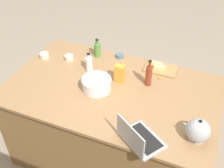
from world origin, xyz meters
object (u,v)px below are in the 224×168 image
(laptop, at_px, (138,139))
(bottle_soy, at_px, (149,75))
(bottle_olive, at_px, (97,49))
(ramekin_small, at_px, (44,55))
(candy_bag, at_px, (120,73))
(ramekin_wide, at_px, (120,56))
(cutting_board, at_px, (161,69))
(mixing_bowl_large, at_px, (97,84))
(ramekin_medium, at_px, (69,57))
(butter_stick_left, at_px, (157,64))
(butter_stick_right, at_px, (160,67))
(kettle, at_px, (198,131))
(bottle_vinegar, at_px, (89,64))

(laptop, bearing_deg, bottle_soy, -78.97)
(bottle_soy, bearing_deg, bottle_olive, -22.34)
(ramekin_small, bearing_deg, candy_bag, 175.27)
(ramekin_wide, bearing_deg, cutting_board, 174.41)
(mixing_bowl_large, distance_m, ramekin_small, 0.77)
(ramekin_medium, xyz_separation_m, ramekin_wide, (-0.47, -0.23, -0.00))
(butter_stick_left, bearing_deg, cutting_board, 153.66)
(laptop, relative_size, bottle_soy, 1.46)
(butter_stick_right, xyz_separation_m, ramekin_medium, (0.91, 0.17, -0.01))
(bottle_soy, relative_size, bottle_olive, 1.32)
(ramekin_medium, bearing_deg, ramekin_wide, -153.51)
(cutting_board, bearing_deg, kettle, 121.66)
(cutting_board, bearing_deg, candy_bag, 46.66)
(bottle_soy, bearing_deg, ramekin_wide, -38.53)
(bottle_soy, distance_m, butter_stick_left, 0.31)
(bottle_soy, distance_m, cutting_board, 0.30)
(ramekin_small, bearing_deg, bottle_soy, 178.95)
(ramekin_small, bearing_deg, cutting_board, -167.76)
(ramekin_medium, distance_m, candy_bag, 0.63)
(candy_bag, bearing_deg, mixing_bowl_large, 52.85)
(kettle, distance_m, cutting_board, 0.88)
(candy_bag, bearing_deg, butter_stick_left, -126.97)
(ramekin_medium, bearing_deg, butter_stick_left, -166.40)
(bottle_vinegar, relative_size, kettle, 0.90)
(bottle_olive, distance_m, candy_bag, 0.48)
(ramekin_small, height_order, ramekin_medium, ramekin_small)
(butter_stick_right, bearing_deg, bottle_soy, 81.03)
(bottle_soy, height_order, bottle_olive, bottle_soy)
(kettle, distance_m, candy_bag, 0.87)
(laptop, relative_size, butter_stick_left, 3.47)
(mixing_bowl_large, relative_size, ramekin_wide, 3.46)
(bottle_vinegar, relative_size, ramekin_wide, 2.52)
(ramekin_wide, bearing_deg, bottle_vinegar, 59.54)
(laptop, relative_size, cutting_board, 1.24)
(bottle_olive, bearing_deg, ramekin_medium, 35.19)
(bottle_soy, relative_size, cutting_board, 0.85)
(bottle_vinegar, distance_m, ramekin_medium, 0.30)
(mixing_bowl_large, distance_m, kettle, 0.94)
(bottle_vinegar, xyz_separation_m, bottle_soy, (-0.59, -0.00, 0.03))
(cutting_board, bearing_deg, laptop, 94.91)
(laptop, height_order, bottle_olive, laptop)
(laptop, distance_m, bottle_vinegar, 0.99)
(mixing_bowl_large, bearing_deg, butter_stick_right, -131.82)
(mixing_bowl_large, relative_size, kettle, 1.24)
(mixing_bowl_large, height_order, bottle_soy, bottle_soy)
(cutting_board, xyz_separation_m, ramekin_small, (1.18, 0.25, 0.01))
(bottle_soy, xyz_separation_m, ramekin_wide, (0.40, -0.32, -0.09))
(butter_stick_left, relative_size, ramekin_medium, 1.22)
(bottle_soy, bearing_deg, butter_stick_right, -98.97)
(ramekin_medium, relative_size, ramekin_wide, 1.18)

